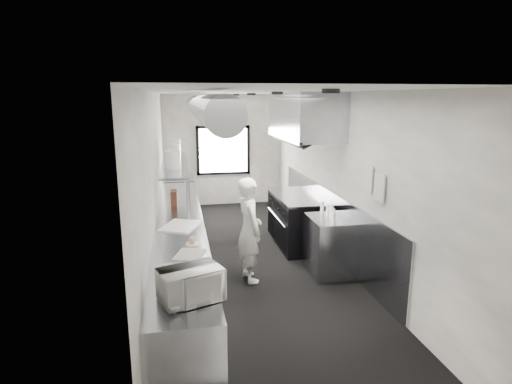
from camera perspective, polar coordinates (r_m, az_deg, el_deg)
name	(u,v)px	position (r m, az deg, el deg)	size (l,w,h in m)	color
floor	(250,261)	(7.21, -0.77, -9.37)	(3.00, 8.00, 0.01)	black
ceiling	(250,92)	(6.68, -0.84, 13.47)	(3.00, 8.00, 0.01)	silver
wall_back	(223,150)	(10.73, -4.48, 5.67)	(3.00, 0.02, 2.80)	silver
wall_front	(346,287)	(3.12, 12.18, -12.56)	(3.00, 0.02, 2.80)	silver
wall_left	(155,184)	(6.73, -13.50, 1.11)	(0.02, 8.00, 2.80)	silver
wall_right	(338,177)	(7.21, 11.02, 2.00)	(0.02, 8.00, 2.80)	silver
wall_cladding	(328,220)	(7.68, 9.80, -3.83)	(0.03, 5.50, 1.10)	#9598A3
hvac_duct	(203,108)	(7.00, -7.18, 11.29)	(0.40, 0.40, 6.40)	gray
service_window	(223,150)	(10.69, -4.46, 5.65)	(1.36, 0.05, 1.25)	white
exhaust_hood	(304,116)	(7.63, 6.53, 10.22)	(0.81, 2.20, 0.88)	#9598A3
prep_counter	(181,251)	(6.49, -10.15, -7.89)	(0.70, 6.00, 0.90)	#9598A3
pass_shelf	(175,165)	(7.68, -10.91, 3.67)	(0.45, 3.00, 0.68)	#9598A3
range	(298,220)	(7.93, 5.77, -3.78)	(0.88, 1.60, 0.94)	black
bottle_station	(330,246)	(6.71, 10.07, -7.20)	(0.65, 0.80, 0.90)	#9598A3
far_work_table	(179,196)	(10.04, -10.42, -0.50)	(0.70, 1.20, 0.90)	#9598A3
notice_sheet_a	(368,179)	(6.09, 14.96, 1.75)	(0.02, 0.28, 0.38)	beige
notice_sheet_b	(379,187)	(5.79, 16.40, 0.60)	(0.02, 0.28, 0.38)	beige
line_cook	(249,230)	(6.28, -0.92, -5.13)	(0.58, 0.38, 1.58)	silver
microwave	(191,284)	(3.96, -8.86, -12.30)	(0.51, 0.38, 0.30)	silver
deli_tub_a	(168,271)	(4.54, -11.80, -10.43)	(0.15, 0.15, 0.10)	#B5BFB0
deli_tub_b	(164,274)	(4.49, -12.45, -10.77)	(0.13, 0.13, 0.10)	#B5BFB0
newspaper	(190,254)	(5.07, -8.99, -8.36)	(0.31, 0.39, 0.01)	silver
small_plate	(192,244)	(5.40, -8.64, -7.00)	(0.17, 0.17, 0.01)	white
pastry	(192,240)	(5.38, -8.66, -6.44)	(0.10, 0.10, 0.10)	tan
cutting_board	(180,226)	(6.15, -10.23, -4.54)	(0.45, 0.60, 0.02)	white
knife_block	(174,198)	(7.36, -11.07, -0.77)	(0.11, 0.23, 0.25)	#512B1C
plate_stack_a	(173,159)	(7.04, -11.22, 4.36)	(0.25, 0.25, 0.30)	white
plate_stack_b	(173,156)	(7.50, -11.14, 4.78)	(0.21, 0.21, 0.27)	white
plate_stack_c	(174,152)	(7.95, -11.07, 5.36)	(0.22, 0.22, 0.31)	white
plate_stack_d	(174,148)	(8.33, -11.02, 5.85)	(0.23, 0.23, 0.36)	white
squeeze_bottle_a	(334,219)	(6.24, 10.51, -3.56)	(0.06, 0.06, 0.18)	white
squeeze_bottle_b	(333,215)	(6.43, 10.39, -3.03)	(0.06, 0.06, 0.18)	white
squeeze_bottle_c	(331,212)	(6.53, 10.19, -2.71)	(0.06, 0.06, 0.19)	white
squeeze_bottle_d	(328,211)	(6.64, 9.72, -2.55)	(0.06, 0.06, 0.17)	white
squeeze_bottle_e	(322,208)	(6.79, 8.98, -2.13)	(0.06, 0.06, 0.18)	white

